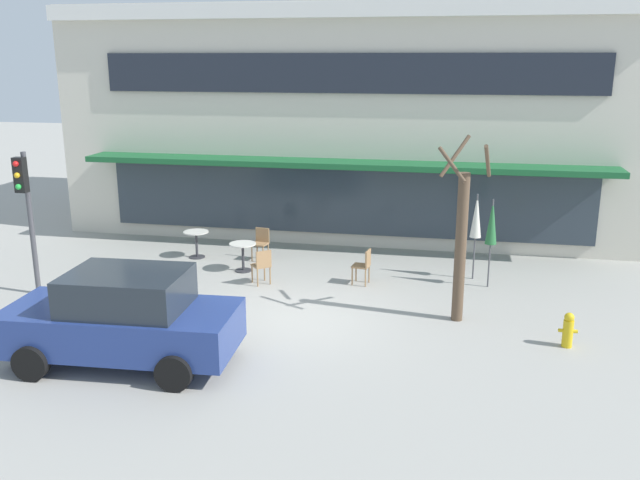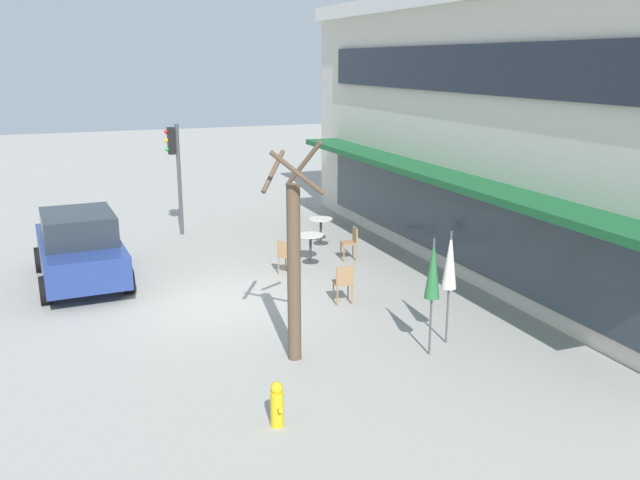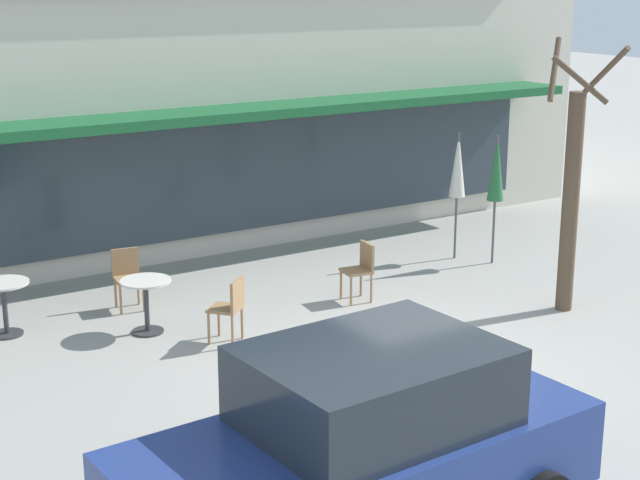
{
  "view_description": "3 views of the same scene",
  "coord_description": "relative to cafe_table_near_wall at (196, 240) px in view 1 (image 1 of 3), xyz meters",
  "views": [
    {
      "loc": [
        3.19,
        -13.31,
        5.47
      ],
      "look_at": [
        0.07,
        2.24,
        1.18
      ],
      "focal_mm": 38.0,
      "sensor_mm": 36.0,
      "label": 1
    },
    {
      "loc": [
        14.09,
        -3.06,
        5.23
      ],
      "look_at": [
        0.08,
        2.43,
        1.22
      ],
      "focal_mm": 38.0,
      "sensor_mm": 36.0,
      "label": 2
    },
    {
      "loc": [
        -6.99,
        -8.95,
        4.79
      ],
      "look_at": [
        0.75,
        3.17,
        0.86
      ],
      "focal_mm": 55.0,
      "sensor_mm": 36.0,
      "label": 3
    }
  ],
  "objects": [
    {
      "name": "ground_plane",
      "position": [
        3.82,
        -3.98,
        -0.52
      ],
      "size": [
        80.0,
        80.0,
        0.0
      ],
      "primitive_type": "plane",
      "color": "#9E9B93"
    },
    {
      "name": "building_facade",
      "position": [
        3.82,
        5.99,
        2.98
      ],
      "size": [
        17.82,
        9.1,
        7.0
      ],
      "color": "beige",
      "rests_on": "ground"
    },
    {
      "name": "cafe_table_near_wall",
      "position": [
        0.0,
        0.0,
        0.0
      ],
      "size": [
        0.7,
        0.7,
        0.76
      ],
      "color": "#333338",
      "rests_on": "ground"
    },
    {
      "name": "cafe_table_streetside",
      "position": [
        1.66,
        -0.95,
        0.0
      ],
      "size": [
        0.7,
        0.7,
        0.76
      ],
      "color": "#333338",
      "rests_on": "ground"
    },
    {
      "name": "patio_umbrella_green_folded",
      "position": [
        7.61,
        -0.41,
        1.11
      ],
      "size": [
        0.28,
        0.28,
        2.2
      ],
      "color": "#4C4C51",
      "rests_on": "ground"
    },
    {
      "name": "patio_umbrella_cream_folded",
      "position": [
        7.96,
        -0.98,
        1.11
      ],
      "size": [
        0.28,
        0.28,
        2.2
      ],
      "color": "#4C4C51",
      "rests_on": "ground"
    },
    {
      "name": "cafe_chair_0",
      "position": [
        2.46,
        -1.9,
        0.01
      ],
      "size": [
        0.56,
        0.56,
        0.89
      ],
      "color": "#9E754C",
      "rests_on": "ground"
    },
    {
      "name": "cafe_chair_1",
      "position": [
        1.84,
        0.16,
        0.01
      ],
      "size": [
        0.46,
        0.46,
        0.89
      ],
      "color": "#9E754C",
      "rests_on": "ground"
    },
    {
      "name": "cafe_chair_2",
      "position": [
        4.93,
        -1.39,
        0.01
      ],
      "size": [
        0.45,
        0.45,
        0.89
      ],
      "color": "#9E754C",
      "rests_on": "ground"
    },
    {
      "name": "parked_sedan",
      "position": [
        1.24,
        -6.71,
        0.36
      ],
      "size": [
        4.29,
        2.18,
        1.76
      ],
      "color": "navy",
      "rests_on": "ground"
    },
    {
      "name": "street_tree",
      "position": [
        7.22,
        -3.34,
        1.27
      ],
      "size": [
        1.12,
        1.1,
        3.92
      ],
      "color": "brown",
      "rests_on": "ground"
    },
    {
      "name": "traffic_light_pole",
      "position": [
        -2.6,
        -3.7,
        1.78
      ],
      "size": [
        0.26,
        0.44,
        3.4
      ],
      "color": "#47474C",
      "rests_on": "ground"
    },
    {
      "name": "fire_hydrant",
      "position": [
        9.34,
        -4.36,
        -0.16
      ],
      "size": [
        0.36,
        0.2,
        0.71
      ],
      "color": "gold",
      "rests_on": "ground"
    }
  ]
}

